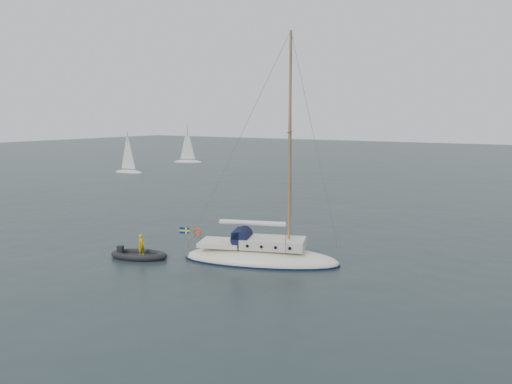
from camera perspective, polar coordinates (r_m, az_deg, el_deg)
The scene contains 6 objects.
ground at distance 32.93m, azimuth 1.43°, elevation -7.50°, with size 300.00×300.00×0.00m, color black.
sailboat at distance 31.61m, azimuth 0.60°, elevation -6.08°, with size 10.38×3.11×14.79m.
dinghy at distance 32.73m, azimuth -6.45°, elevation -7.36°, with size 2.51×1.14×0.36m.
rib at distance 33.65m, azimuth -13.24°, elevation -6.94°, with size 3.88×1.76×1.60m.
distant_yacht_c at distance 99.86m, azimuth -7.83°, elevation 5.27°, with size 5.87×3.13×7.78m.
distant_yacht_a at distance 83.56m, azimuth -14.43°, elevation 4.22°, with size 5.34×2.85×7.08m.
Camera 1 is at (15.99, -27.27, 9.20)m, focal length 35.00 mm.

